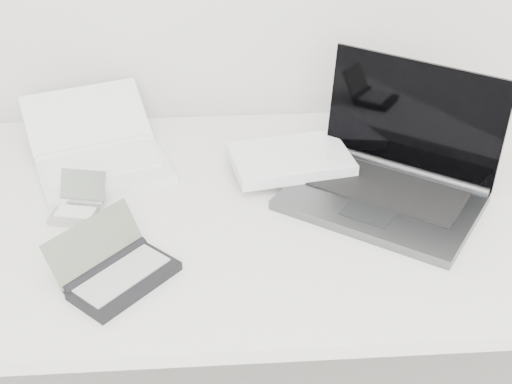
{
  "coord_description": "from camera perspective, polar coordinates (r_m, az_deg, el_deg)",
  "views": [
    {
      "loc": [
        -0.11,
        0.36,
        1.56
      ],
      "look_at": [
        -0.03,
        1.51,
        0.79
      ],
      "focal_mm": 50.0,
      "sensor_mm": 36.0,
      "label": 1
    }
  ],
  "objects": [
    {
      "name": "laptop_large",
      "position": [
        1.5,
        8.49,
        1.64
      ],
      "size": [
        0.56,
        0.46,
        0.26
      ],
      "rotation": [
        0.0,
        0.0,
        -0.61
      ],
      "color": "#535558",
      "rests_on": "desk"
    },
    {
      "name": "pda_silver",
      "position": [
        1.47,
        -14.04,
        -1.13
      ],
      "size": [
        0.11,
        0.13,
        0.07
      ],
      "rotation": [
        0.0,
        0.0,
        -0.22
      ],
      "color": "#B7B7BB",
      "rests_on": "desk"
    },
    {
      "name": "palmtop_charcoal",
      "position": [
        1.28,
        -11.13,
        -6.19
      ],
      "size": [
        0.23,
        0.24,
        0.1
      ],
      "rotation": [
        0.0,
        0.0,
        0.81
      ],
      "color": "black",
      "rests_on": "desk"
    },
    {
      "name": "netbook_open_white",
      "position": [
        1.62,
        -12.44,
        2.88
      ],
      "size": [
        0.37,
        0.41,
        0.11
      ],
      "rotation": [
        0.0,
        0.0,
        0.33
      ],
      "color": "white",
      "rests_on": "desk"
    },
    {
      "name": "desk",
      "position": [
        1.48,
        1.05,
        -2.53
      ],
      "size": [
        1.6,
        0.8,
        0.73
      ],
      "color": "white",
      "rests_on": "ground"
    }
  ]
}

